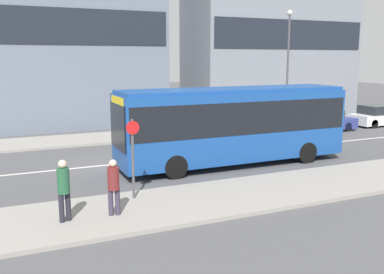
{
  "coord_description": "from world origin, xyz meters",
  "views": [
    {
      "loc": [
        -4.39,
        -18.5,
        4.73
      ],
      "look_at": [
        2.98,
        -1.81,
        1.34
      ],
      "focal_mm": 40.0,
      "sensor_mm": 36.0,
      "label": 1
    }
  ],
  "objects_px": {
    "parked_car_0": "(322,121)",
    "bus_stop_sign": "(133,153)",
    "city_bus": "(233,121)",
    "pedestrian_down_pavement": "(114,184)",
    "street_lamp": "(288,58)",
    "parked_car_1": "(378,116)",
    "pedestrian_near_stop": "(64,187)"
  },
  "relations": [
    {
      "from": "city_bus",
      "to": "parked_car_1",
      "type": "distance_m",
      "value": 15.97
    },
    {
      "from": "parked_car_1",
      "to": "pedestrian_down_pavement",
      "type": "distance_m",
      "value": 23.6
    },
    {
      "from": "parked_car_0",
      "to": "street_lamp",
      "type": "xyz_separation_m",
      "value": [
        -1.58,
        1.83,
        4.08
      ]
    },
    {
      "from": "pedestrian_down_pavement",
      "to": "parked_car_1",
      "type": "bearing_deg",
      "value": 35.57
    },
    {
      "from": "parked_car_1",
      "to": "parked_car_0",
      "type": "bearing_deg",
      "value": -177.38
    },
    {
      "from": "pedestrian_near_stop",
      "to": "street_lamp",
      "type": "xyz_separation_m",
      "value": [
        16.02,
        11.64,
        3.57
      ]
    },
    {
      "from": "parked_car_1",
      "to": "city_bus",
      "type": "bearing_deg",
      "value": -159.08
    },
    {
      "from": "pedestrian_near_stop",
      "to": "pedestrian_down_pavement",
      "type": "distance_m",
      "value": 1.41
    },
    {
      "from": "pedestrian_near_stop",
      "to": "street_lamp",
      "type": "distance_m",
      "value": 20.12
    },
    {
      "from": "parked_car_1",
      "to": "pedestrian_down_pavement",
      "type": "bearing_deg",
      "value": -154.63
    },
    {
      "from": "pedestrian_down_pavement",
      "to": "bus_stop_sign",
      "type": "distance_m",
      "value": 1.69
    },
    {
      "from": "bus_stop_sign",
      "to": "parked_car_1",
      "type": "bearing_deg",
      "value": 23.5
    },
    {
      "from": "parked_car_0",
      "to": "bus_stop_sign",
      "type": "xyz_separation_m",
      "value": [
        -15.24,
        -8.62,
        1.03
      ]
    },
    {
      "from": "city_bus",
      "to": "bus_stop_sign",
      "type": "xyz_separation_m",
      "value": [
        -5.5,
        -3.17,
        -0.28
      ]
    },
    {
      "from": "parked_car_1",
      "to": "pedestrian_down_pavement",
      "type": "relative_size",
      "value": 2.34
    },
    {
      "from": "city_bus",
      "to": "parked_car_1",
      "type": "bearing_deg",
      "value": 20.17
    },
    {
      "from": "city_bus",
      "to": "bus_stop_sign",
      "type": "distance_m",
      "value": 6.35
    },
    {
      "from": "pedestrian_near_stop",
      "to": "parked_car_1",
      "type": "bearing_deg",
      "value": -174.35
    },
    {
      "from": "pedestrian_near_stop",
      "to": "pedestrian_down_pavement",
      "type": "relative_size",
      "value": 1.07
    },
    {
      "from": "street_lamp",
      "to": "pedestrian_near_stop",
      "type": "bearing_deg",
      "value": -144.01
    },
    {
      "from": "pedestrian_near_stop",
      "to": "pedestrian_down_pavement",
      "type": "bearing_deg",
      "value": 158.94
    },
    {
      "from": "parked_car_1",
      "to": "bus_stop_sign",
      "type": "bearing_deg",
      "value": -156.5
    },
    {
      "from": "pedestrian_near_stop",
      "to": "bus_stop_sign",
      "type": "xyz_separation_m",
      "value": [
        2.36,
        1.19,
        0.52
      ]
    },
    {
      "from": "pedestrian_down_pavement",
      "to": "bus_stop_sign",
      "type": "height_order",
      "value": "bus_stop_sign"
    },
    {
      "from": "parked_car_0",
      "to": "bus_stop_sign",
      "type": "distance_m",
      "value": 17.54
    },
    {
      "from": "parked_car_0",
      "to": "pedestrian_down_pavement",
      "type": "xyz_separation_m",
      "value": [
        -16.2,
        -9.88,
        0.44
      ]
    },
    {
      "from": "city_bus",
      "to": "street_lamp",
      "type": "distance_m",
      "value": 11.28
    },
    {
      "from": "pedestrian_down_pavement",
      "to": "bus_stop_sign",
      "type": "xyz_separation_m",
      "value": [
        0.96,
        1.26,
        0.59
      ]
    },
    {
      "from": "pedestrian_near_stop",
      "to": "bus_stop_sign",
      "type": "relative_size",
      "value": 0.68
    },
    {
      "from": "street_lamp",
      "to": "parked_car_0",
      "type": "bearing_deg",
      "value": -49.28
    },
    {
      "from": "bus_stop_sign",
      "to": "pedestrian_down_pavement",
      "type": "bearing_deg",
      "value": -127.39
    },
    {
      "from": "parked_car_0",
      "to": "street_lamp",
      "type": "distance_m",
      "value": 4.74
    }
  ]
}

